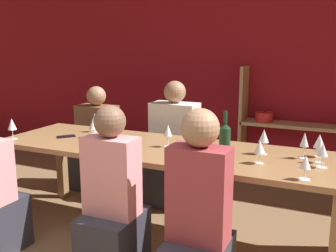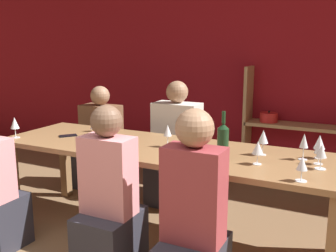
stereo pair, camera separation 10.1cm
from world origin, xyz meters
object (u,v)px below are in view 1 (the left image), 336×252
object	(u,v)px
dining_table	(163,157)
wine_glass_red_d	(305,163)
wine_glass_white_a	(320,147)
person_far_a	(175,159)
wine_glass_red_a	(304,141)
wine_glass_red_f	(201,129)
cell_phone	(66,136)
wine_glass_red_c	(95,119)
person_far_b	(98,151)
wine_bottle_green	(225,141)
shelf_unit	(311,145)
person_near_a	(113,217)
person_near_c	(198,232)
wine_glass_red_b	(93,124)
wine_glass_white_b	(168,131)
wine_glass_empty_b	(12,125)
wine_glass_white_c	(260,148)
wine_glass_empty_a	(319,141)
wine_glass_red_e	(264,137)
wine_glass_white_d	(323,151)

from	to	relation	value
dining_table	wine_glass_red_d	world-z (taller)	wine_glass_red_d
wine_glass_white_a	person_far_a	world-z (taller)	person_far_a
dining_table	wine_glass_red_a	xyz separation A→B (m)	(1.04, 0.13, 0.21)
wine_glass_red_f	cell_phone	size ratio (longest dim) A/B	0.95
wine_glass_red_c	cell_phone	distance (m)	0.32
wine_glass_red_d	person_far_b	world-z (taller)	person_far_b
wine_bottle_green	wine_glass_red_a	xyz separation A→B (m)	(0.50, 0.26, -0.01)
shelf_unit	person_far_a	size ratio (longest dim) A/B	1.24
person_near_a	person_far_a	distance (m)	1.44
person_near_c	shelf_unit	bearing A→B (deg)	79.96
wine_glass_red_d	wine_glass_red_a	bearing A→B (deg)	96.58
dining_table	wine_glass_red_b	size ratio (longest dim) A/B	16.29
shelf_unit	wine_glass_white_b	bearing A→B (deg)	-118.72
wine_glass_empty_b	wine_glass_red_a	bearing A→B (deg)	10.22
wine_glass_white_b	wine_glass_white_c	xyz separation A→B (m)	(0.74, -0.14, -0.01)
wine_bottle_green	wine_glass_red_d	world-z (taller)	wine_bottle_green
wine_glass_empty_a	person_near_a	size ratio (longest dim) A/B	0.14
wine_glass_red_b	wine_glass_empty_b	world-z (taller)	wine_glass_empty_b
wine_bottle_green	person_far_a	xyz separation A→B (m)	(-0.76, 0.86, -0.46)
wine_glass_red_c	wine_glass_red_d	xyz separation A→B (m)	(1.89, -0.57, -0.02)
wine_glass_white_b	wine_glass_empty_b	bearing A→B (deg)	-166.74
wine_glass_white_a	person_far_a	distance (m)	1.58
wine_glass_red_e	person_far_a	bearing A→B (deg)	147.72
wine_glass_empty_b	wine_glass_red_d	bearing A→B (deg)	-1.16
person_near_c	wine_glass_red_d	bearing A→B (deg)	31.97
dining_table	wine_glass_red_e	xyz separation A→B (m)	(0.76, 0.12, 0.21)
wine_glass_white_a	person_far_b	bearing A→B (deg)	162.66
dining_table	wine_glass_red_a	distance (m)	1.07
wine_glass_red_a	wine_glass_white_b	world-z (taller)	wine_glass_red_a
wine_glass_red_f	wine_glass_white_b	bearing A→B (deg)	-122.02
person_far_a	person_near_c	world-z (taller)	person_far_a
wine_glass_white_c	wine_glass_red_e	xyz separation A→B (m)	(-0.02, 0.24, 0.02)
dining_table	person_far_b	world-z (taller)	person_far_b
wine_glass_red_a	person_far_a	distance (m)	1.47
wine_glass_red_b	wine_glass_white_b	distance (m)	0.71
wine_glass_white_d	wine_glass_red_e	size ratio (longest dim) A/B	0.88
wine_glass_empty_a	wine_glass_red_d	distance (m)	0.55
wine_glass_white_a	wine_glass_white_b	xyz separation A→B (m)	(-1.11, -0.04, 0.01)
person_near_c	wine_glass_red_b	bearing A→B (deg)	149.75
wine_glass_white_c	wine_glass_empty_b	world-z (taller)	wine_glass_empty_b
wine_glass_red_c	cell_phone	bearing A→B (deg)	-112.37
person_near_c	wine_glass_white_d	bearing A→B (deg)	45.58
wine_glass_red_f	person_far_a	size ratio (longest dim) A/B	0.13
wine_glass_red_d	person_near_a	world-z (taller)	person_near_a
cell_phone	wine_glass_white_a	bearing A→B (deg)	2.99
wine_glass_red_c	wine_bottle_green	bearing A→B (deg)	-14.95
shelf_unit	wine_glass_empty_a	distance (m)	1.59
dining_table	wine_glass_red_b	xyz separation A→B (m)	(-0.68, 0.05, 0.20)
wine_glass_white_b	person_near_c	xyz separation A→B (m)	(0.51, -0.69, -0.42)
wine_glass_red_f	person_far_a	bearing A→B (deg)	133.97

